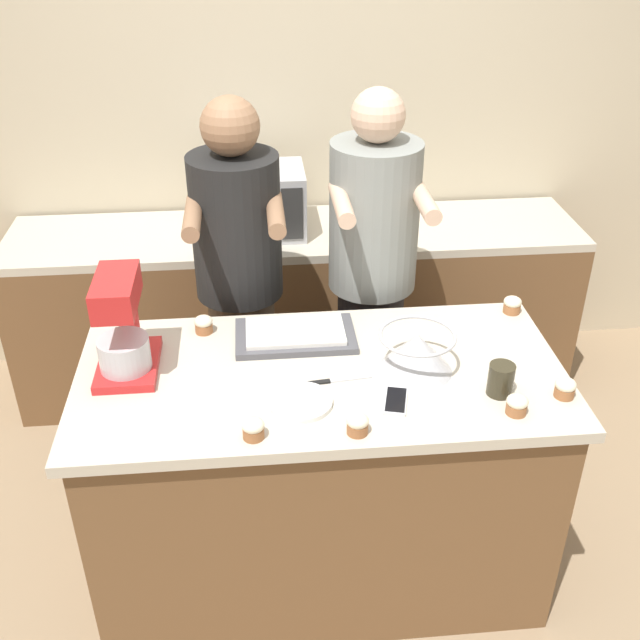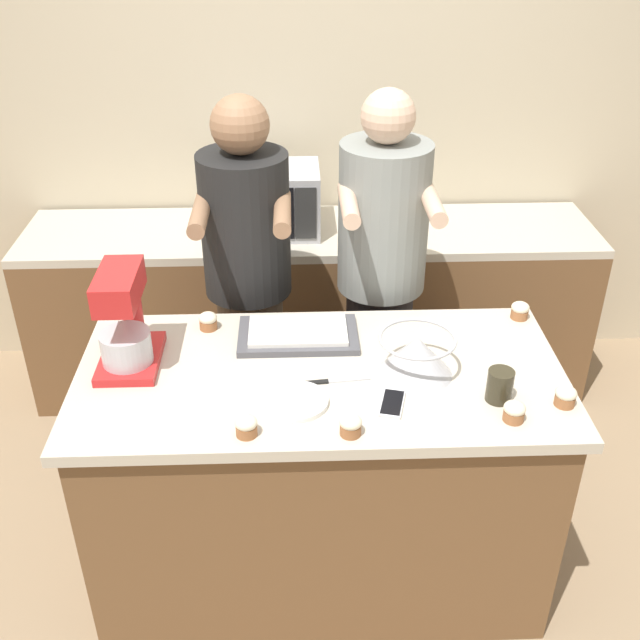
% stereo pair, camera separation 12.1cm
% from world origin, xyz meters
% --- Properties ---
extents(ground_plane, '(16.00, 16.00, 0.00)m').
position_xyz_m(ground_plane, '(0.00, 0.00, 0.00)').
color(ground_plane, '#937A5B').
extents(back_wall, '(10.00, 0.06, 2.70)m').
position_xyz_m(back_wall, '(0.00, 1.64, 1.35)').
color(back_wall, beige).
rests_on(back_wall, ground_plane).
extents(island_counter, '(1.65, 0.80, 0.93)m').
position_xyz_m(island_counter, '(0.00, 0.00, 0.47)').
color(island_counter, brown).
rests_on(island_counter, ground_plane).
extents(back_counter, '(2.80, 0.60, 0.88)m').
position_xyz_m(back_counter, '(0.00, 1.29, 0.44)').
color(back_counter, brown).
rests_on(back_counter, ground_plane).
extents(person_left, '(0.36, 0.52, 1.70)m').
position_xyz_m(person_left, '(-0.27, 0.65, 0.89)').
color(person_left, brown).
rests_on(person_left, ground_plane).
extents(person_right, '(0.37, 0.52, 1.71)m').
position_xyz_m(person_right, '(0.27, 0.65, 0.90)').
color(person_right, '#232328').
rests_on(person_right, ground_plane).
extents(stand_mixer, '(0.20, 0.30, 0.35)m').
position_xyz_m(stand_mixer, '(-0.65, 0.08, 1.09)').
color(stand_mixer, red).
rests_on(stand_mixer, island_counter).
extents(mixing_bowl, '(0.26, 0.26, 0.14)m').
position_xyz_m(mixing_bowl, '(0.32, -0.02, 1.01)').
color(mixing_bowl, '#BCBCC1').
rests_on(mixing_bowl, island_counter).
extents(baking_tray, '(0.43, 0.25, 0.04)m').
position_xyz_m(baking_tray, '(-0.07, 0.22, 0.95)').
color(baking_tray, '#4C4C51').
rests_on(baking_tray, island_counter).
extents(microwave_oven, '(0.49, 0.35, 0.31)m').
position_xyz_m(microwave_oven, '(-0.20, 1.29, 1.04)').
color(microwave_oven, '#B7B7BC').
rests_on(microwave_oven, back_counter).
extents(cell_phone, '(0.10, 0.16, 0.01)m').
position_xyz_m(cell_phone, '(0.22, -0.19, 0.94)').
color(cell_phone, silver).
rests_on(cell_phone, island_counter).
extents(drinking_glass, '(0.08, 0.08, 0.11)m').
position_xyz_m(drinking_glass, '(0.56, -0.18, 0.99)').
color(drinking_glass, '#332D1E').
rests_on(drinking_glass, island_counter).
extents(small_plate, '(0.20, 0.20, 0.02)m').
position_xyz_m(small_plate, '(-0.08, -0.17, 0.94)').
color(small_plate, white).
rests_on(small_plate, island_counter).
extents(knife, '(0.22, 0.04, 0.01)m').
position_xyz_m(knife, '(0.04, -0.06, 0.94)').
color(knife, '#BCBCC1').
rests_on(knife, island_counter).
extents(cupcake_0, '(0.07, 0.07, 0.07)m').
position_xyz_m(cupcake_0, '(-0.23, -0.32, 0.97)').
color(cupcake_0, '#9E6038').
rests_on(cupcake_0, island_counter).
extents(cupcake_1, '(0.07, 0.07, 0.07)m').
position_xyz_m(cupcake_1, '(0.76, 0.33, 0.97)').
color(cupcake_1, '#9E6038').
rests_on(cupcake_1, island_counter).
extents(cupcake_2, '(0.07, 0.07, 0.07)m').
position_xyz_m(cupcake_2, '(0.08, -0.33, 0.97)').
color(cupcake_2, '#9E6038').
rests_on(cupcake_2, island_counter).
extents(cupcake_3, '(0.07, 0.07, 0.07)m').
position_xyz_m(cupcake_3, '(-0.40, 0.29, 0.97)').
color(cupcake_3, '#9E6038').
rests_on(cupcake_3, island_counter).
extents(cupcake_4, '(0.07, 0.07, 0.07)m').
position_xyz_m(cupcake_4, '(0.76, -0.21, 0.97)').
color(cupcake_4, '#9E6038').
rests_on(cupcake_4, island_counter).
extents(cupcake_5, '(0.07, 0.07, 0.07)m').
position_xyz_m(cupcake_5, '(0.58, -0.28, 0.97)').
color(cupcake_5, '#9E6038').
rests_on(cupcake_5, island_counter).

